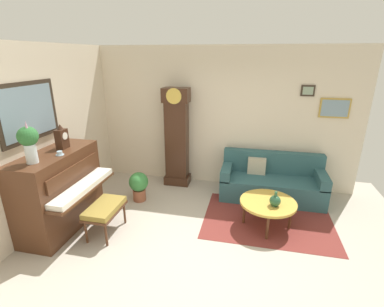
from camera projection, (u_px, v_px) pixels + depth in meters
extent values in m
cube|color=#B2A899|center=(199.00, 255.00, 3.96)|extent=(6.40, 6.00, 0.10)
cube|color=beige|center=(21.00, 145.00, 4.01)|extent=(0.10, 4.90, 2.80)
cube|color=#33281E|center=(28.00, 112.00, 4.00)|extent=(0.03, 1.10, 0.84)
cube|color=#7A93A3|center=(29.00, 112.00, 4.00)|extent=(0.01, 0.98, 0.72)
cube|color=beige|center=(222.00, 118.00, 5.68)|extent=(5.30, 0.10, 2.80)
cube|color=#B28E3D|center=(335.00, 108.00, 5.10)|extent=(0.52, 0.03, 0.36)
cube|color=#7A93A3|center=(335.00, 108.00, 5.09)|extent=(0.46, 0.01, 0.30)
cube|color=#33281E|center=(308.00, 91.00, 5.10)|extent=(0.24, 0.03, 0.20)
cube|color=gray|center=(308.00, 91.00, 5.09)|extent=(0.18, 0.01, 0.14)
cube|color=maroon|center=(268.00, 220.00, 4.70)|extent=(2.10, 1.50, 0.01)
cube|color=#4C2B19|center=(59.00, 191.00, 4.35)|extent=(0.60, 1.44, 1.25)
cube|color=#4C2B19|center=(84.00, 190.00, 4.25)|extent=(0.28, 1.38, 0.04)
cube|color=white|center=(83.00, 187.00, 4.23)|extent=(0.26, 1.32, 0.08)
cube|color=#4C2B19|center=(74.00, 171.00, 4.17)|extent=(0.03, 1.20, 0.20)
cube|color=#4C2B19|center=(105.00, 211.00, 4.26)|extent=(0.42, 0.70, 0.04)
cube|color=olive|center=(105.00, 207.00, 4.24)|extent=(0.40, 0.68, 0.08)
cylinder|color=#4C2B19|center=(106.00, 235.00, 4.01)|extent=(0.04, 0.04, 0.36)
cylinder|color=#4C2B19|center=(124.00, 213.00, 4.57)|extent=(0.04, 0.04, 0.36)
cylinder|color=#4C2B19|center=(86.00, 232.00, 4.08)|extent=(0.04, 0.04, 0.36)
cylinder|color=#4C2B19|center=(107.00, 211.00, 4.63)|extent=(0.04, 0.04, 0.36)
cube|color=#3D2316|center=(178.00, 179.00, 6.03)|extent=(0.52, 0.34, 0.18)
cube|color=#3D2316|center=(177.00, 144.00, 5.76)|extent=(0.44, 0.28, 1.78)
cube|color=#3D2316|center=(176.00, 95.00, 5.43)|extent=(0.52, 0.32, 0.28)
cylinder|color=gold|center=(174.00, 96.00, 5.29)|extent=(0.30, 0.02, 0.30)
cylinder|color=gold|center=(176.00, 142.00, 5.69)|extent=(0.03, 0.03, 0.70)
cube|color=#2D565B|center=(271.00, 188.00, 5.37)|extent=(1.90, 0.80, 0.42)
cube|color=#2D565B|center=(272.00, 162.00, 5.51)|extent=(1.90, 0.20, 0.44)
cube|color=#2D565B|center=(227.00, 170.00, 5.45)|extent=(0.18, 0.80, 0.20)
cube|color=#2D565B|center=(321.00, 178.00, 5.10)|extent=(0.18, 0.80, 0.20)
cube|color=#B7AD93|center=(257.00, 166.00, 5.44)|extent=(0.34, 0.12, 0.32)
cylinder|color=gold|center=(268.00, 203.00, 4.41)|extent=(0.88, 0.88, 0.04)
torus|color=#4C2B19|center=(268.00, 203.00, 4.41)|extent=(0.88, 0.88, 0.04)
cylinder|color=#4C2B19|center=(266.00, 204.00, 4.82)|extent=(0.04, 0.04, 0.40)
cylinder|color=#4C2B19|center=(290.00, 217.00, 4.41)|extent=(0.04, 0.04, 0.40)
cylinder|color=#4C2B19|center=(268.00, 227.00, 4.16)|extent=(0.04, 0.04, 0.40)
cylinder|color=#4C2B19|center=(244.00, 212.00, 4.56)|extent=(0.04, 0.04, 0.40)
cube|color=#3D2316|center=(62.00, 139.00, 4.30)|extent=(0.12, 0.18, 0.30)
cylinder|color=white|center=(65.00, 136.00, 4.27)|extent=(0.01, 0.11, 0.11)
cone|color=#3D2316|center=(60.00, 127.00, 4.23)|extent=(0.10, 0.10, 0.08)
cylinder|color=silver|center=(31.00, 154.00, 3.72)|extent=(0.15, 0.15, 0.26)
sphere|color=#2D6B33|center=(28.00, 136.00, 3.64)|extent=(0.26, 0.26, 0.26)
cone|color=#D199B7|center=(27.00, 127.00, 3.57)|extent=(0.06, 0.06, 0.16)
cylinder|color=#ADC6D6|center=(60.00, 155.00, 4.05)|extent=(0.12, 0.12, 0.01)
cylinder|color=#ADC6D6|center=(60.00, 153.00, 4.04)|extent=(0.08, 0.08, 0.06)
cylinder|color=#234C33|center=(275.00, 205.00, 4.28)|extent=(0.09, 0.09, 0.01)
sphere|color=#285638|center=(275.00, 201.00, 4.25)|extent=(0.17, 0.17, 0.17)
cylinder|color=#285638|center=(276.00, 194.00, 4.21)|extent=(0.04, 0.04, 0.08)
cylinder|color=#935138|center=(139.00, 195.00, 5.32)|extent=(0.24, 0.24, 0.22)
sphere|color=#387F3D|center=(139.00, 182.00, 5.23)|extent=(0.36, 0.36, 0.36)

